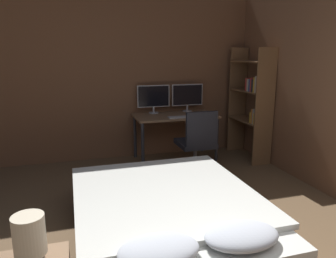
# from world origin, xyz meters

# --- Properties ---
(wall_back) EXTENTS (12.00, 0.06, 2.70)m
(wall_back) POSITION_xyz_m (0.00, 4.13, 1.35)
(wall_back) COLOR brown
(wall_back) RESTS_ON ground_plane
(bed) EXTENTS (1.65, 2.10, 0.53)m
(bed) POSITION_xyz_m (-0.27, 1.43, 0.23)
(bed) COLOR #2D2D33
(bed) RESTS_ON ground_plane
(bedside_lamp) EXTENTS (0.19, 0.19, 0.30)m
(bedside_lamp) POSITION_xyz_m (-1.34, 0.67, 0.69)
(bedside_lamp) COLOR gray
(bedside_lamp) RESTS_ON nightstand
(desk) EXTENTS (1.31, 0.69, 0.74)m
(desk) POSITION_xyz_m (0.53, 3.71, 0.65)
(desk) COLOR #846042
(desk) RESTS_ON ground_plane
(monitor_left) EXTENTS (0.54, 0.16, 0.46)m
(monitor_left) POSITION_xyz_m (0.24, 3.95, 1.01)
(monitor_left) COLOR #B7B7BC
(monitor_left) RESTS_ON desk
(monitor_right) EXTENTS (0.54, 0.16, 0.46)m
(monitor_right) POSITION_xyz_m (0.82, 3.95, 1.01)
(monitor_right) COLOR #B7B7BC
(monitor_right) RESTS_ON desk
(keyboard) EXTENTS (0.36, 0.13, 0.02)m
(keyboard) POSITION_xyz_m (0.53, 3.47, 0.75)
(keyboard) COLOR #B7B7BC
(keyboard) RESTS_ON desk
(computer_mouse) EXTENTS (0.07, 0.05, 0.04)m
(computer_mouse) POSITION_xyz_m (0.80, 3.47, 0.76)
(computer_mouse) COLOR #B7B7BC
(computer_mouse) RESTS_ON desk
(office_chair) EXTENTS (0.52, 0.52, 0.96)m
(office_chair) POSITION_xyz_m (0.60, 2.93, 0.40)
(office_chair) COLOR black
(office_chair) RESTS_ON ground_plane
(bookshelf) EXTENTS (0.32, 0.87, 1.80)m
(bookshelf) POSITION_xyz_m (1.74, 3.39, 1.02)
(bookshelf) COLOR brown
(bookshelf) RESTS_ON ground_plane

